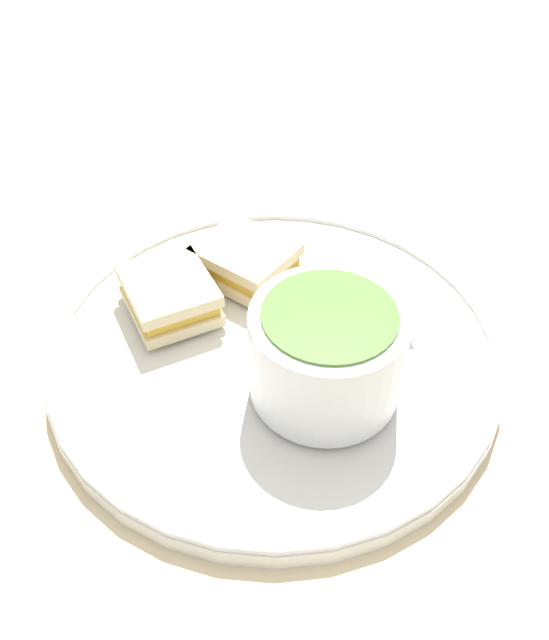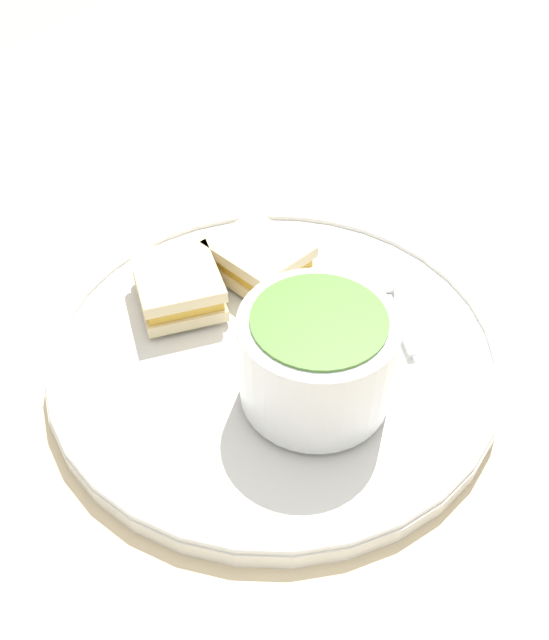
% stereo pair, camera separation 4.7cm
% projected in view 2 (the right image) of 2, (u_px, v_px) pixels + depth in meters
% --- Properties ---
extents(ground_plane, '(2.40, 2.40, 0.00)m').
position_uv_depth(ground_plane, '(275.00, 355.00, 0.49)').
color(ground_plane, beige).
extents(plate, '(0.35, 0.35, 0.02)m').
position_uv_depth(plate, '(275.00, 347.00, 0.49)').
color(plate, white).
rests_on(plate, ground_plane).
extents(soup_bowl, '(0.11, 0.11, 0.07)m').
position_uv_depth(soup_bowl, '(317.00, 357.00, 0.42)').
color(soup_bowl, white).
rests_on(soup_bowl, plate).
extents(spoon, '(0.03, 0.10, 0.01)m').
position_uv_depth(spoon, '(384.00, 286.00, 0.52)').
color(spoon, silver).
rests_on(spoon, plate).
extents(sandwich_half_near, '(0.09, 0.10, 0.03)m').
position_uv_depth(sandwich_half_near, '(259.00, 259.00, 0.53)').
color(sandwich_half_near, beige).
rests_on(sandwich_half_near, plate).
extents(sandwich_half_far, '(0.07, 0.08, 0.03)m').
position_uv_depth(sandwich_half_far, '(178.00, 285.00, 0.50)').
color(sandwich_half_far, beige).
rests_on(sandwich_half_far, plate).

